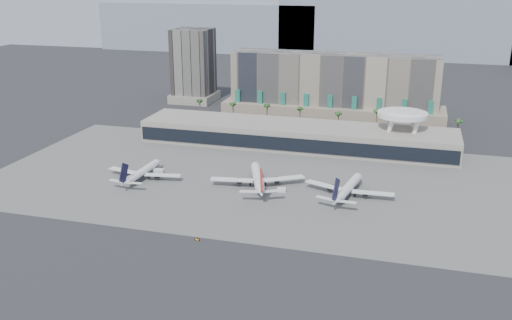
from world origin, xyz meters
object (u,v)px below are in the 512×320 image
(airliner_centre, at_px, (258,178))
(service_vehicle_a, at_px, (159,171))
(service_vehicle_b, at_px, (282,190))
(airliner_left, at_px, (142,172))
(taxiway_sign, at_px, (197,239))
(airliner_right, at_px, (348,188))

(airliner_centre, distance_m, service_vehicle_a, 49.75)
(airliner_centre, relative_size, service_vehicle_b, 11.51)
(airliner_left, height_order, taxiway_sign, airliner_left)
(airliner_left, relative_size, taxiway_sign, 18.88)
(service_vehicle_b, bearing_deg, airliner_left, 168.01)
(airliner_left, bearing_deg, airliner_centre, 7.79)
(airliner_centre, height_order, service_vehicle_b, airliner_centre)
(service_vehicle_a, xyz_separation_m, service_vehicle_b, (61.28, -6.62, -0.28))
(airliner_left, xyz_separation_m, service_vehicle_b, (65.44, 1.58, -2.36))
(airliner_centre, distance_m, airliner_right, 39.82)
(airliner_right, height_order, service_vehicle_b, airliner_right)
(service_vehicle_b, distance_m, taxiway_sign, 56.88)
(airliner_right, distance_m, service_vehicle_a, 89.51)
(airliner_centre, bearing_deg, airliner_right, -20.79)
(airliner_centre, bearing_deg, service_vehicle_b, -37.30)
(airliner_right, height_order, service_vehicle_a, airliner_right)
(airliner_left, xyz_separation_m, taxiway_sign, (47.21, -52.30, -2.85))
(service_vehicle_b, xyz_separation_m, taxiway_sign, (-18.23, -53.88, -0.49))
(airliner_right, distance_m, service_vehicle_b, 28.40)
(service_vehicle_a, bearing_deg, airliner_right, -6.48)
(airliner_right, bearing_deg, airliner_centre, -171.31)
(airliner_right, relative_size, service_vehicle_b, 11.06)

